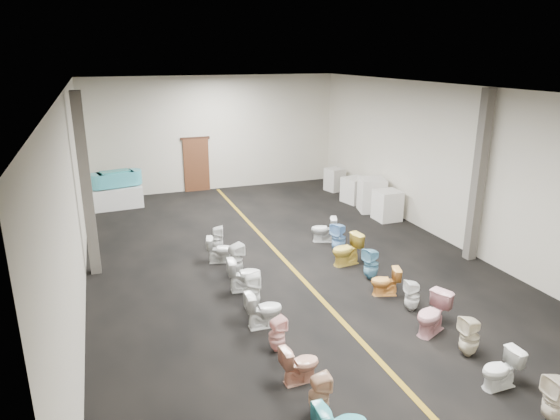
# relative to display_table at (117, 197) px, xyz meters

# --- Properties ---
(floor) EXTENTS (16.00, 16.00, 0.00)m
(floor) POSITION_rel_display_table_xyz_m (3.94, -6.63, -0.38)
(floor) COLOR black
(floor) RESTS_ON ground
(ceiling) EXTENTS (16.00, 16.00, 0.00)m
(ceiling) POSITION_rel_display_table_xyz_m (3.94, -6.63, 4.12)
(ceiling) COLOR black
(ceiling) RESTS_ON ground
(wall_back) EXTENTS (10.00, 0.00, 10.00)m
(wall_back) POSITION_rel_display_table_xyz_m (3.94, 1.37, 1.87)
(wall_back) COLOR beige
(wall_back) RESTS_ON ground
(wall_front) EXTENTS (10.00, 0.00, 10.00)m
(wall_front) POSITION_rel_display_table_xyz_m (3.94, -14.63, 1.87)
(wall_front) COLOR beige
(wall_front) RESTS_ON ground
(wall_left) EXTENTS (0.00, 16.00, 16.00)m
(wall_left) POSITION_rel_display_table_xyz_m (-1.06, -6.63, 1.87)
(wall_left) COLOR beige
(wall_left) RESTS_ON ground
(wall_right) EXTENTS (0.00, 16.00, 16.00)m
(wall_right) POSITION_rel_display_table_xyz_m (8.94, -6.63, 1.87)
(wall_right) COLOR beige
(wall_right) RESTS_ON ground
(aisle_stripe) EXTENTS (0.12, 15.60, 0.01)m
(aisle_stripe) POSITION_rel_display_table_xyz_m (3.94, -6.63, -0.37)
(aisle_stripe) COLOR #886513
(aisle_stripe) RESTS_ON floor
(back_door) EXTENTS (1.00, 0.10, 2.10)m
(back_door) POSITION_rel_display_table_xyz_m (3.14, 1.31, 0.67)
(back_door) COLOR #562D19
(back_door) RESTS_ON floor
(door_frame) EXTENTS (1.15, 0.08, 0.10)m
(door_frame) POSITION_rel_display_table_xyz_m (3.14, 1.32, 1.74)
(door_frame) COLOR #331C11
(door_frame) RESTS_ON back_door
(column_left) EXTENTS (0.25, 0.25, 4.50)m
(column_left) POSITION_rel_display_table_xyz_m (-0.81, -5.63, 1.87)
(column_left) COLOR #59544C
(column_left) RESTS_ON floor
(column_right) EXTENTS (0.25, 0.25, 4.50)m
(column_right) POSITION_rel_display_table_xyz_m (8.69, -8.13, 1.87)
(column_right) COLOR #59544C
(column_right) RESTS_ON floor
(display_table) EXTENTS (1.75, 0.97, 0.75)m
(display_table) POSITION_rel_display_table_xyz_m (0.00, 0.00, 0.00)
(display_table) COLOR white
(display_table) RESTS_ON floor
(bathtub) EXTENTS (1.83, 0.92, 0.55)m
(bathtub) POSITION_rel_display_table_xyz_m (0.00, 0.00, 0.69)
(bathtub) COLOR #40AAB8
(bathtub) RESTS_ON display_table
(appliance_crate_a) EXTENTS (0.77, 0.77, 0.99)m
(appliance_crate_a) POSITION_rel_display_table_xyz_m (8.34, -4.52, 0.12)
(appliance_crate_a) COLOR silver
(appliance_crate_a) RESTS_ON floor
(appliance_crate_b) EXTENTS (1.05, 1.05, 1.18)m
(appliance_crate_b) POSITION_rel_display_table_xyz_m (8.34, -3.50, 0.21)
(appliance_crate_b) COLOR silver
(appliance_crate_b) RESTS_ON floor
(appliance_crate_c) EXTENTS (0.97, 0.97, 0.92)m
(appliance_crate_c) POSITION_rel_display_table_xyz_m (8.34, -2.32, 0.09)
(appliance_crate_c) COLOR silver
(appliance_crate_c) RESTS_ON floor
(appliance_crate_d) EXTENTS (0.78, 0.78, 0.91)m
(appliance_crate_d) POSITION_rel_display_table_xyz_m (8.34, -0.57, 0.08)
(appliance_crate_d) COLOR beige
(appliance_crate_d) RESTS_ON floor
(toilet_left_1) EXTENTS (0.34, 0.33, 0.71)m
(toilet_left_1) POSITION_rel_display_table_xyz_m (2.33, -12.34, -0.02)
(toilet_left_1) COLOR #D6A782
(toilet_left_1) RESTS_ON floor
(toilet_left_2) EXTENTS (0.68, 0.41, 0.68)m
(toilet_left_2) POSITION_rel_display_table_xyz_m (2.37, -11.48, -0.04)
(toilet_left_2) COLOR #DE9B7F
(toilet_left_2) RESTS_ON floor
(toilet_left_3) EXTENTS (0.37, 0.36, 0.68)m
(toilet_left_3) POSITION_rel_display_table_xyz_m (2.31, -10.50, -0.04)
(toilet_left_3) COLOR #FBBBB4
(toilet_left_3) RESTS_ON floor
(toilet_left_4) EXTENTS (0.76, 0.45, 0.76)m
(toilet_left_4) POSITION_rel_display_table_xyz_m (2.36, -9.58, 0.00)
(toilet_left_4) COLOR white
(toilet_left_4) RESTS_ON floor
(toilet_left_5) EXTENTS (0.43, 0.43, 0.82)m
(toilet_left_5) POSITION_rel_display_table_xyz_m (2.35, -8.78, 0.03)
(toilet_left_5) COLOR white
(toilet_left_5) RESTS_ON floor
(toilet_left_6) EXTENTS (0.82, 0.52, 0.79)m
(toilet_left_6) POSITION_rel_display_table_xyz_m (2.44, -7.89, 0.02)
(toilet_left_6) COLOR white
(toilet_left_6) RESTS_ON floor
(toilet_left_7) EXTENTS (0.47, 0.47, 0.83)m
(toilet_left_7) POSITION_rel_display_table_xyz_m (2.46, -7.03, 0.04)
(toilet_left_7) COLOR silver
(toilet_left_7) RESTS_ON floor
(toilet_left_8) EXTENTS (0.77, 0.56, 0.71)m
(toilet_left_8) POSITION_rel_display_table_xyz_m (2.30, -6.08, -0.02)
(toilet_left_8) COLOR white
(toilet_left_8) RESTS_ON floor
(toilet_left_9) EXTENTS (0.39, 0.38, 0.72)m
(toilet_left_9) POSITION_rel_display_table_xyz_m (2.41, -5.28, -0.02)
(toilet_left_9) COLOR white
(toilet_left_9) RESTS_ON floor
(toilet_right_0) EXTENTS (0.37, 0.36, 0.80)m
(toilet_right_0) POSITION_rel_display_table_xyz_m (5.57, -13.69, 0.02)
(toilet_right_0) COLOR beige
(toilet_right_0) RESTS_ON floor
(toilet_right_1) EXTENTS (0.68, 0.39, 0.68)m
(toilet_right_1) POSITION_rel_display_table_xyz_m (5.41, -12.77, -0.03)
(toilet_right_1) COLOR white
(toilet_right_1) RESTS_ON floor
(toilet_right_2) EXTENTS (0.36, 0.36, 0.78)m
(toilet_right_2) POSITION_rel_display_table_xyz_m (5.55, -11.84, 0.01)
(toilet_right_2) COLOR beige
(toilet_right_2) RESTS_ON floor
(toilet_right_3) EXTENTS (0.92, 0.75, 0.82)m
(toilet_right_3) POSITION_rel_display_table_xyz_m (5.39, -10.95, 0.03)
(toilet_right_3) COLOR #E4A2A9
(toilet_right_3) RESTS_ON floor
(toilet_right_4) EXTENTS (0.37, 0.36, 0.70)m
(toilet_right_4) POSITION_rel_display_table_xyz_m (5.55, -10.05, -0.03)
(toilet_right_4) COLOR white
(toilet_right_4) RESTS_ON floor
(toilet_right_5) EXTENTS (0.73, 0.55, 0.67)m
(toilet_right_5) POSITION_rel_display_table_xyz_m (5.39, -9.22, -0.04)
(toilet_right_5) COLOR #F2A347
(toilet_right_5) RESTS_ON floor
(toilet_right_6) EXTENTS (0.44, 0.44, 0.80)m
(toilet_right_6) POSITION_rel_display_table_xyz_m (5.52, -8.37, 0.02)
(toilet_right_6) COLOR #6FB2D1
(toilet_right_6) RESTS_ON floor
(toilet_right_7) EXTENTS (0.86, 0.56, 0.82)m
(toilet_right_7) POSITION_rel_display_table_xyz_m (5.36, -7.37, 0.04)
(toilet_right_7) COLOR #E7C448
(toilet_right_7) RESTS_ON floor
(toilet_right_8) EXTENTS (0.52, 0.51, 0.86)m
(toilet_right_8) POSITION_rel_display_table_xyz_m (5.54, -6.54, 0.05)
(toilet_right_8) COLOR #7FB6EF
(toilet_right_8) RESTS_ON floor
(toilet_right_9) EXTENTS (0.84, 0.66, 0.75)m
(toilet_right_9) POSITION_rel_display_table_xyz_m (5.51, -5.64, -0.00)
(toilet_right_9) COLOR white
(toilet_right_9) RESTS_ON floor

